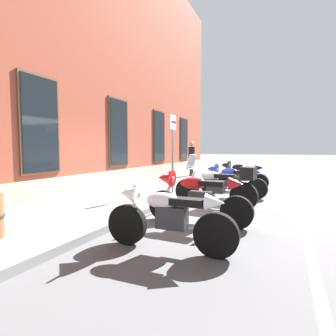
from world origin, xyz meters
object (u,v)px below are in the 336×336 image
at_px(motorcycle_black_sport, 239,174).
at_px(motorcycle_blue_sport, 230,179).
at_px(pedestrian_dark_jacket, 191,156).
at_px(motorcycle_white_sport, 164,214).
at_px(parking_sign, 173,142).
at_px(motorcycle_silver_touring, 218,185).
at_px(motorcycle_red_sport, 194,195).

bearing_deg(motorcycle_black_sport, motorcycle_blue_sport, -179.56).
bearing_deg(pedestrian_dark_jacket, motorcycle_black_sport, -134.08).
height_order(motorcycle_white_sport, parking_sign, parking_sign).
relative_size(motorcycle_black_sport, pedestrian_dark_jacket, 1.15).
bearing_deg(motorcycle_black_sport, motorcycle_silver_touring, -179.57).
height_order(motorcycle_silver_touring, pedestrian_dark_jacket, pedestrian_dark_jacket).
xyz_separation_m(motorcycle_white_sport, motorcycle_black_sport, (6.70, -0.02, 0.03)).
bearing_deg(motorcycle_white_sport, pedestrian_dark_jacket, 16.50).
height_order(motorcycle_silver_touring, motorcycle_blue_sport, motorcycle_silver_touring).
xyz_separation_m(motorcycle_silver_touring, motorcycle_black_sport, (3.50, 0.03, 0.01)).
bearing_deg(motorcycle_red_sport, motorcycle_black_sport, -0.76).
relative_size(motorcycle_red_sport, pedestrian_dark_jacket, 1.25).
relative_size(motorcycle_white_sport, motorcycle_black_sport, 1.03).
height_order(motorcycle_white_sport, motorcycle_black_sport, motorcycle_black_sport).
height_order(motorcycle_white_sport, motorcycle_red_sport, motorcycle_red_sport).
distance_m(motorcycle_white_sport, parking_sign, 4.60).
height_order(motorcycle_red_sport, parking_sign, parking_sign).
distance_m(motorcycle_white_sport, motorcycle_red_sport, 1.52).
height_order(motorcycle_red_sport, pedestrian_dark_jacket, pedestrian_dark_jacket).
bearing_deg(motorcycle_red_sport, parking_sign, 30.56).
xyz_separation_m(motorcycle_blue_sport, motorcycle_black_sport, (1.84, 0.01, 0.01)).
xyz_separation_m(pedestrian_dark_jacket, parking_sign, (-5.27, -1.19, 0.59)).
xyz_separation_m(motorcycle_silver_touring, parking_sign, (0.95, 1.65, 1.14)).
distance_m(motorcycle_white_sport, motorcycle_black_sport, 6.70).
bearing_deg(motorcycle_red_sport, motorcycle_silver_touring, -3.22).
bearing_deg(motorcycle_silver_touring, motorcycle_red_sport, 176.78).
height_order(motorcycle_red_sport, motorcycle_blue_sport, motorcycle_red_sport).
bearing_deg(motorcycle_black_sport, motorcycle_white_sport, 179.85).
distance_m(motorcycle_red_sport, motorcycle_black_sport, 5.18).
relative_size(motorcycle_white_sport, motorcycle_silver_touring, 0.91).
height_order(motorcycle_silver_touring, parking_sign, parking_sign).
bearing_deg(parking_sign, motorcycle_black_sport, -32.47).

